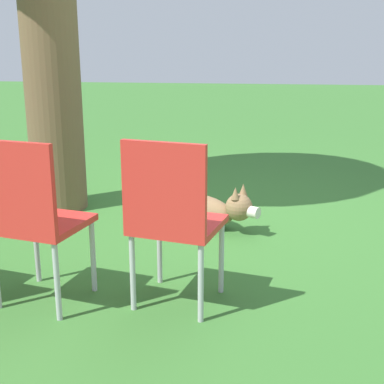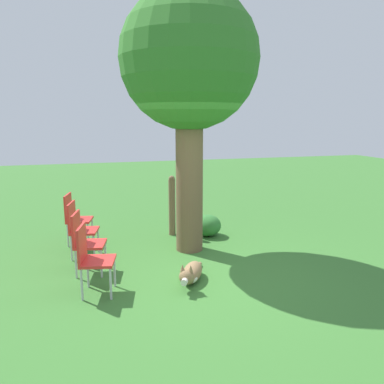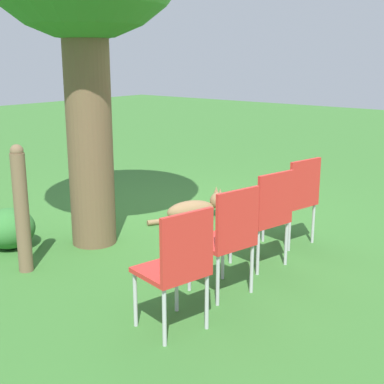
{
  "view_description": "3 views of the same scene",
  "coord_description": "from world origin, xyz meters",
  "px_view_note": "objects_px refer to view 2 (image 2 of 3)",
  "views": [
    {
      "loc": [
        -4.21,
        -0.73,
        1.38
      ],
      "look_at": [
        -0.38,
        -0.2,
        0.3
      ],
      "focal_mm": 50.0,
      "sensor_mm": 36.0,
      "label": 1
    },
    {
      "loc": [
        -1.62,
        -5.04,
        2.27
      ],
      "look_at": [
        0.1,
        1.01,
        1.03
      ],
      "focal_mm": 35.0,
      "sensor_mm": 36.0,
      "label": 2
    },
    {
      "loc": [
        -4.16,
        4.56,
        1.94
      ],
      "look_at": [
        -0.31,
        -0.18,
        0.37
      ],
      "focal_mm": 50.0,
      "sensor_mm": 36.0,
      "label": 3
    }
  ],
  "objects_px": {
    "fence_post": "(172,205)",
    "red_chair_0": "(91,255)",
    "dog": "(191,273)",
    "red_chair_1": "(84,239)",
    "oak_tree": "(189,65)",
    "red_chair_3": "(75,215)",
    "red_chair_2": "(79,226)"
  },
  "relations": [
    {
      "from": "fence_post",
      "to": "red_chair_0",
      "type": "relative_size",
      "value": 1.28
    },
    {
      "from": "dog",
      "to": "red_chair_1",
      "type": "xyz_separation_m",
      "value": [
        -1.42,
        0.76,
        0.4
      ]
    },
    {
      "from": "oak_tree",
      "to": "red_chair_3",
      "type": "distance_m",
      "value": 3.34
    },
    {
      "from": "red_chair_0",
      "to": "red_chair_1",
      "type": "xyz_separation_m",
      "value": [
        -0.08,
        0.72,
        0.0
      ]
    },
    {
      "from": "red_chair_0",
      "to": "red_chair_3",
      "type": "relative_size",
      "value": 1.0
    },
    {
      "from": "dog",
      "to": "red_chair_3",
      "type": "relative_size",
      "value": 1.06
    },
    {
      "from": "fence_post",
      "to": "red_chair_3",
      "type": "height_order",
      "value": "fence_post"
    },
    {
      "from": "oak_tree",
      "to": "fence_post",
      "type": "height_order",
      "value": "oak_tree"
    },
    {
      "from": "dog",
      "to": "red_chair_3",
      "type": "distance_m",
      "value": 2.75
    },
    {
      "from": "oak_tree",
      "to": "dog",
      "type": "relative_size",
      "value": 4.4
    },
    {
      "from": "red_chair_3",
      "to": "dog",
      "type": "bearing_deg",
      "value": -42.42
    },
    {
      "from": "red_chair_3",
      "to": "oak_tree",
      "type": "bearing_deg",
      "value": -12.77
    },
    {
      "from": "red_chair_3",
      "to": "red_chair_2",
      "type": "bearing_deg",
      "value": -71.58
    },
    {
      "from": "red_chair_1",
      "to": "red_chair_2",
      "type": "bearing_deg",
      "value": 108.42
    },
    {
      "from": "red_chair_0",
      "to": "red_chair_2",
      "type": "relative_size",
      "value": 1.0
    },
    {
      "from": "oak_tree",
      "to": "red_chair_1",
      "type": "distance_m",
      "value": 3.18
    },
    {
      "from": "dog",
      "to": "fence_post",
      "type": "relative_size",
      "value": 0.83
    },
    {
      "from": "oak_tree",
      "to": "fence_post",
      "type": "distance_m",
      "value": 2.68
    },
    {
      "from": "fence_post",
      "to": "red_chair_0",
      "type": "bearing_deg",
      "value": -125.65
    },
    {
      "from": "fence_post",
      "to": "red_chair_3",
      "type": "relative_size",
      "value": 1.28
    },
    {
      "from": "oak_tree",
      "to": "red_chair_2",
      "type": "distance_m",
      "value": 3.18
    },
    {
      "from": "red_chair_1",
      "to": "oak_tree",
      "type": "bearing_deg",
      "value": 29.59
    },
    {
      "from": "red_chair_0",
      "to": "red_chair_2",
      "type": "height_order",
      "value": "same"
    },
    {
      "from": "red_chair_2",
      "to": "red_chair_3",
      "type": "xyz_separation_m",
      "value": [
        -0.08,
        0.72,
        0.0
      ]
    },
    {
      "from": "red_chair_0",
      "to": "dog",
      "type": "bearing_deg",
      "value": 10.31
    },
    {
      "from": "oak_tree",
      "to": "fence_post",
      "type": "xyz_separation_m",
      "value": [
        -0.1,
        0.92,
        -2.51
      ]
    },
    {
      "from": "fence_post",
      "to": "dog",
      "type": "bearing_deg",
      "value": -96.14
    },
    {
      "from": "fence_post",
      "to": "red_chair_1",
      "type": "xyz_separation_m",
      "value": [
        -1.66,
        -1.48,
        -0.07
      ]
    },
    {
      "from": "dog",
      "to": "red_chair_3",
      "type": "height_order",
      "value": "red_chair_3"
    },
    {
      "from": "fence_post",
      "to": "red_chair_1",
      "type": "relative_size",
      "value": 1.28
    },
    {
      "from": "red_chair_1",
      "to": "red_chair_3",
      "type": "relative_size",
      "value": 1.0
    },
    {
      "from": "fence_post",
      "to": "red_chair_1",
      "type": "bearing_deg",
      "value": -138.36
    }
  ]
}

